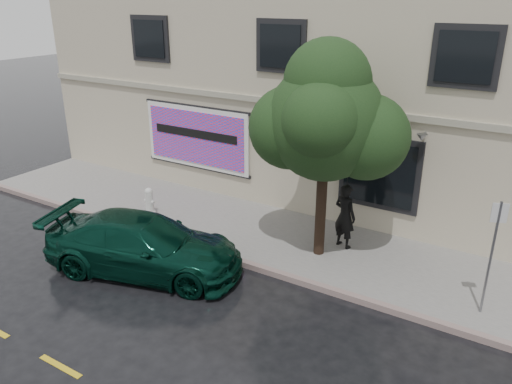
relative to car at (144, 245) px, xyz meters
The scene contains 12 objects.
ground 1.32m from the car, ahead, with size 90.00×90.00×0.00m, color black.
sidewalk 3.49m from the car, 71.38° to the left, with size 20.00×3.50×0.15m, color gray.
curb 1.97m from the car, 53.85° to the left, with size 20.00×0.18×0.16m, color gray.
road_marking 3.74m from the car, 72.64° to the right, with size 19.00×0.12×0.01m, color gold.
building 9.47m from the car, 83.05° to the left, with size 20.00×8.12×7.00m.
billboard 5.51m from the car, 113.18° to the left, with size 4.30×0.16×2.20m.
car is the anchor object (origin of this frame).
pedestrian 5.32m from the car, 42.97° to the left, with size 0.66×0.43×1.80m, color black.
umbrella 5.53m from the car, 42.97° to the left, with size 0.94×0.94×0.69m, color black.
street_tree 5.43m from the car, 40.04° to the left, with size 2.89×2.89×5.01m.
fire_hydrant 3.24m from the car, 130.60° to the left, with size 0.36×0.34×0.87m.
sign_pole 8.02m from the car, 17.05° to the left, with size 0.31×0.14×2.60m.
Camera 1 is at (7.14, -8.00, 6.58)m, focal length 35.00 mm.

